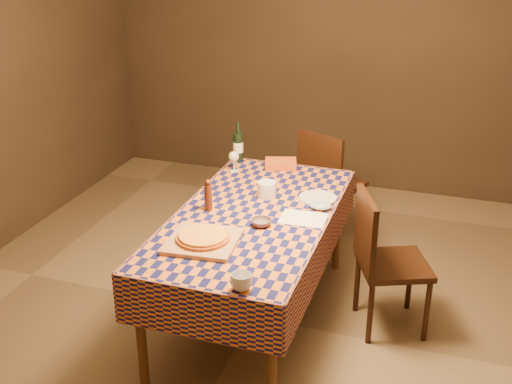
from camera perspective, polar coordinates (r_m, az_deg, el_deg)
room at (r=3.78m, az=-0.24°, el=5.97°), size 5.00×5.10×2.70m
dining_table at (r=4.03m, az=-0.22°, el=-2.96°), size 0.94×1.84×0.77m
cutting_board at (r=3.66m, az=-4.72°, el=-4.37°), size 0.42×0.42×0.02m
pizza at (r=3.65m, az=-4.73°, el=-4.00°), size 0.40×0.40×0.03m
pepper_mill at (r=4.03m, az=-4.26°, el=-0.34°), size 0.06×0.06×0.21m
bowl at (r=3.84m, az=0.47°, el=-2.74°), size 0.15×0.15×0.04m
wine_glass at (r=4.62m, az=-1.99°, el=3.10°), size 0.08×0.08×0.15m
wine_bottle at (r=4.83m, az=-1.60°, el=4.09°), size 0.08×0.08×0.30m
deli_tub at (r=4.22m, az=0.97°, el=0.23°), size 0.13×0.13×0.10m
takeout_container at (r=4.72m, az=2.21°, el=2.51°), size 0.26×0.22×0.06m
white_plate at (r=4.22m, az=5.52°, el=-0.53°), size 0.30×0.30×0.01m
tumbler at (r=3.21m, az=-1.32°, el=-7.99°), size 0.14×0.14×0.09m
flour_patch at (r=3.95m, az=4.23°, el=-2.35°), size 0.29×0.22×0.00m
flour_bag at (r=4.08m, az=5.75°, el=-1.21°), size 0.15×0.11×0.04m
chair_far at (r=5.20m, az=6.37°, el=1.13°), size 0.55×0.56×0.93m
chair_right at (r=4.11m, az=11.11°, el=-5.55°), size 0.56×0.55×0.93m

